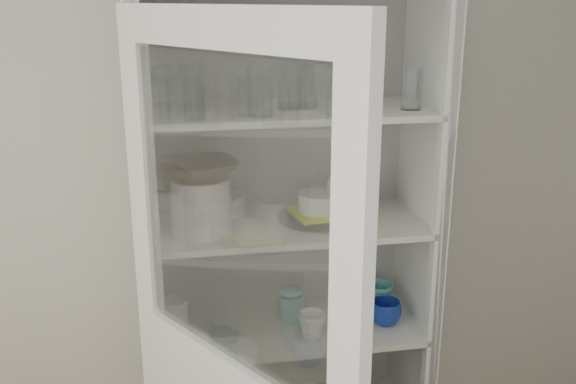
# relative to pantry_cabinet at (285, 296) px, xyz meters

# --- Properties ---
(wall_back) EXTENTS (3.60, 0.02, 2.60)m
(wall_back) POSITION_rel_pantry_cabinet_xyz_m (-0.20, 0.16, 0.36)
(wall_back) COLOR beige
(wall_back) RESTS_ON ground
(pantry_cabinet) EXTENTS (1.00, 0.45, 2.10)m
(pantry_cabinet) POSITION_rel_pantry_cabinet_xyz_m (0.00, 0.00, 0.00)
(pantry_cabinet) COLOR silver
(pantry_cabinet) RESTS_ON floor
(tumbler_0) EXTENTS (0.07, 0.07, 0.14)m
(tumbler_0) POSITION_rel_pantry_cabinet_xyz_m (-0.32, -0.22, 0.79)
(tumbler_0) COLOR silver
(tumbler_0) RESTS_ON shelf_glass
(tumbler_1) EXTENTS (0.07, 0.07, 0.14)m
(tumbler_1) POSITION_rel_pantry_cabinet_xyz_m (-0.39, -0.21, 0.79)
(tumbler_1) COLOR silver
(tumbler_1) RESTS_ON shelf_glass
(tumbler_2) EXTENTS (0.06, 0.06, 0.13)m
(tumbler_2) POSITION_rel_pantry_cabinet_xyz_m (-0.15, -0.18, 0.78)
(tumbler_2) COLOR silver
(tumbler_2) RESTS_ON shelf_glass
(tumbler_3) EXTENTS (0.08, 0.08, 0.16)m
(tumbler_3) POSITION_rel_pantry_cabinet_xyz_m (-0.11, -0.20, 0.80)
(tumbler_3) COLOR silver
(tumbler_3) RESTS_ON shelf_glass
(tumbler_4) EXTENTS (0.08, 0.08, 0.15)m
(tumbler_4) POSITION_rel_pantry_cabinet_xyz_m (0.13, -0.21, 0.80)
(tumbler_4) COLOR silver
(tumbler_4) RESTS_ON shelf_glass
(tumbler_5) EXTENTS (0.08, 0.08, 0.13)m
(tumbler_5) POSITION_rel_pantry_cabinet_xyz_m (0.21, -0.20, 0.79)
(tumbler_5) COLOR silver
(tumbler_5) RESTS_ON shelf_glass
(tumbler_6) EXTENTS (0.08, 0.08, 0.13)m
(tumbler_6) POSITION_rel_pantry_cabinet_xyz_m (0.39, -0.17, 0.79)
(tumbler_6) COLOR silver
(tumbler_6) RESTS_ON shelf_glass
(tumbler_7) EXTENTS (0.09, 0.09, 0.15)m
(tumbler_7) POSITION_rel_pantry_cabinet_xyz_m (-0.32, -0.04, 0.80)
(tumbler_7) COLOR silver
(tumbler_7) RESTS_ON shelf_glass
(tumbler_8) EXTENTS (0.10, 0.10, 0.15)m
(tumbler_8) POSITION_rel_pantry_cabinet_xyz_m (-0.36, -0.06, 0.80)
(tumbler_8) COLOR silver
(tumbler_8) RESTS_ON shelf_glass
(tumbler_9) EXTENTS (0.06, 0.06, 0.12)m
(tumbler_9) POSITION_rel_pantry_cabinet_xyz_m (-0.11, -0.04, 0.78)
(tumbler_9) COLOR silver
(tumbler_9) RESTS_ON shelf_glass
(tumbler_10) EXTENTS (0.10, 0.10, 0.16)m
(tumbler_10) POSITION_rel_pantry_cabinet_xyz_m (0.00, -0.09, 0.80)
(tumbler_10) COLOR silver
(tumbler_10) RESTS_ON shelf_glass
(tumbler_11) EXTENTS (0.09, 0.09, 0.14)m
(tumbler_11) POSITION_rel_pantry_cabinet_xyz_m (0.03, -0.07, 0.79)
(tumbler_11) COLOR silver
(tumbler_11) RESTS_ON shelf_glass
(goblet_0) EXTENTS (0.07, 0.07, 0.15)m
(goblet_0) POSITION_rel_pantry_cabinet_xyz_m (-0.41, 0.05, 0.80)
(goblet_0) COLOR silver
(goblet_0) RESTS_ON shelf_glass
(goblet_1) EXTENTS (0.07, 0.07, 0.15)m
(goblet_1) POSITION_rel_pantry_cabinet_xyz_m (0.07, 0.01, 0.80)
(goblet_1) COLOR silver
(goblet_1) RESTS_ON shelf_glass
(goblet_2) EXTENTS (0.08, 0.08, 0.17)m
(goblet_2) POSITION_rel_pantry_cabinet_xyz_m (0.26, 0.02, 0.81)
(goblet_2) COLOR silver
(goblet_2) RESTS_ON shelf_glass
(goblet_3) EXTENTS (0.07, 0.07, 0.16)m
(goblet_3) POSITION_rel_pantry_cabinet_xyz_m (0.24, 0.01, 0.80)
(goblet_3) COLOR silver
(goblet_3) RESTS_ON shelf_glass
(plate_stack_front) EXTENTS (0.21, 0.21, 0.13)m
(plate_stack_front) POSITION_rel_pantry_cabinet_xyz_m (-0.30, -0.12, 0.38)
(plate_stack_front) COLOR silver
(plate_stack_front) RESTS_ON shelf_plates
(plate_stack_back) EXTENTS (0.21, 0.21, 0.07)m
(plate_stack_back) POSITION_rel_pantry_cabinet_xyz_m (-0.24, 0.08, 0.36)
(plate_stack_back) COLOR silver
(plate_stack_back) RESTS_ON shelf_plates
(cream_bowl) EXTENTS (0.25, 0.25, 0.06)m
(cream_bowl) POSITION_rel_pantry_cabinet_xyz_m (-0.30, -0.12, 0.48)
(cream_bowl) COLOR beige
(cream_bowl) RESTS_ON plate_stack_front
(terracotta_bowl) EXTENTS (0.29, 0.29, 0.06)m
(terracotta_bowl) POSITION_rel_pantry_cabinet_xyz_m (-0.30, -0.12, 0.54)
(terracotta_bowl) COLOR #422B19
(terracotta_bowl) RESTS_ON cream_bowl
(glass_platter) EXTENTS (0.31, 0.31, 0.02)m
(glass_platter) POSITION_rel_pantry_cabinet_xyz_m (0.11, -0.06, 0.33)
(glass_platter) COLOR silver
(glass_platter) RESTS_ON shelf_plates
(yellow_trivet) EXTENTS (0.22, 0.22, 0.01)m
(yellow_trivet) POSITION_rel_pantry_cabinet_xyz_m (0.11, -0.06, 0.34)
(yellow_trivet) COLOR yellow
(yellow_trivet) RESTS_ON glass_platter
(white_ramekin) EXTENTS (0.19, 0.19, 0.07)m
(white_ramekin) POSITION_rel_pantry_cabinet_xyz_m (0.11, -0.06, 0.38)
(white_ramekin) COLOR silver
(white_ramekin) RESTS_ON yellow_trivet
(grey_bowl_stack) EXTENTS (0.13, 0.13, 0.14)m
(grey_bowl_stack) POSITION_rel_pantry_cabinet_xyz_m (0.21, -0.06, 0.39)
(grey_bowl_stack) COLOR silver
(grey_bowl_stack) RESTS_ON shelf_plates
(mug_blue) EXTENTS (0.15, 0.15, 0.09)m
(mug_blue) POSITION_rel_pantry_cabinet_xyz_m (0.35, -0.13, -0.03)
(mug_blue) COLOR navy
(mug_blue) RESTS_ON shelf_mugs
(mug_teal) EXTENTS (0.12, 0.12, 0.10)m
(mug_teal) POSITION_rel_pantry_cabinet_xyz_m (0.37, -0.01, -0.03)
(mug_teal) COLOR #27707D
(mug_teal) RESTS_ON shelf_mugs
(mug_white) EXTENTS (0.13, 0.13, 0.09)m
(mug_white) POSITION_rel_pantry_cabinet_xyz_m (0.06, -0.18, -0.03)
(mug_white) COLOR silver
(mug_white) RESTS_ON shelf_mugs
(teal_jar) EXTENTS (0.09, 0.09, 0.11)m
(teal_jar) POSITION_rel_pantry_cabinet_xyz_m (0.02, -0.02, -0.03)
(teal_jar) COLOR #27707D
(teal_jar) RESTS_ON shelf_mugs
(measuring_cups) EXTENTS (0.09, 0.09, 0.04)m
(measuring_cups) POSITION_rel_pantry_cabinet_xyz_m (-0.25, -0.15, -0.06)
(measuring_cups) COLOR silver
(measuring_cups) RESTS_ON shelf_mugs
(white_canister) EXTENTS (0.12, 0.12, 0.11)m
(white_canister) POSITION_rel_pantry_cabinet_xyz_m (-0.41, -0.03, -0.02)
(white_canister) COLOR silver
(white_canister) RESTS_ON shelf_mugs
(tumbler_12) EXTENTS (0.06, 0.06, 0.12)m
(tumbler_12) POSITION_rel_pantry_cabinet_xyz_m (0.06, -0.07, 0.78)
(tumbler_12) COLOR silver
(tumbler_12) RESTS_ON shelf_glass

